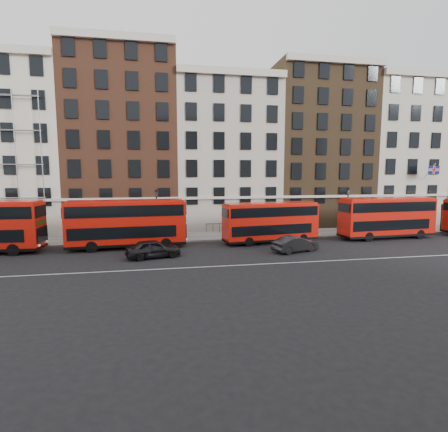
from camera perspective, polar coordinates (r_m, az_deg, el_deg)
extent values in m
plane|color=black|center=(29.90, 6.47, -6.77)|extent=(120.00, 120.00, 0.00)
cube|color=gray|center=(39.83, 2.08, -3.14)|extent=(80.00, 5.00, 0.15)
cube|color=gray|center=(37.43, 2.91, -3.80)|extent=(80.00, 0.30, 0.16)
cube|color=white|center=(28.05, 7.66, -7.71)|extent=(70.00, 0.12, 0.01)
cube|color=beige|center=(48.93, -31.32, 9.42)|extent=(12.80, 10.00, 20.00)
cube|color=brown|center=(46.13, -16.06, 11.61)|extent=(12.80, 10.00, 22.00)
cube|color=beige|center=(43.23, -17.34, 26.32)|extent=(12.80, 0.50, 0.80)
cube|color=#B2AC9D|center=(46.61, 0.11, 9.98)|extent=(12.80, 10.00, 19.00)
cube|color=beige|center=(42.96, 1.50, 22.55)|extent=(12.80, 0.50, 0.80)
cube|color=brown|center=(50.59, 14.77, 10.66)|extent=(12.80, 10.00, 21.00)
cube|color=beige|center=(47.72, 18.09, 23.13)|extent=(12.80, 0.50, 0.80)
cube|color=beige|center=(57.15, 26.60, 9.21)|extent=(12.80, 10.00, 20.00)
cube|color=beige|center=(54.41, 30.71, 19.36)|extent=(12.80, 0.50, 0.80)
cube|color=black|center=(35.46, -27.54, -2.66)|extent=(0.23, 2.32, 1.37)
cube|color=black|center=(35.30, -27.65, -0.86)|extent=(0.21, 2.00, 0.44)
cylinder|color=black|center=(35.34, -31.14, -4.74)|extent=(1.07, 0.36, 1.05)
cylinder|color=black|center=(37.46, -29.67, -4.03)|extent=(1.07, 0.36, 1.05)
cube|color=red|center=(34.23, -15.55, -1.13)|extent=(10.98, 3.25, 4.08)
cube|color=black|center=(34.55, -15.45, -4.28)|extent=(10.98, 3.29, 0.25)
cube|color=black|center=(34.35, -16.03, -2.30)|extent=(9.75, 3.26, 1.08)
cube|color=black|center=(34.08, -15.62, 0.97)|extent=(10.57, 3.31, 1.03)
cube|color=red|center=(34.01, -15.67, 2.35)|extent=(10.66, 3.03, 0.19)
cube|color=black|center=(34.63, -6.43, -2.17)|extent=(0.22, 2.27, 1.34)
cube|color=black|center=(34.47, -6.46, -0.35)|extent=(0.20, 1.96, 0.43)
cylinder|color=black|center=(33.49, -9.46, -4.42)|extent=(1.05, 0.35, 1.03)
cylinder|color=black|center=(35.75, -9.76, -3.70)|extent=(1.05, 0.35, 1.03)
cylinder|color=black|center=(33.65, -20.79, -4.74)|extent=(1.05, 0.35, 1.03)
cylinder|color=black|center=(35.90, -20.36, -4.00)|extent=(1.05, 0.35, 1.03)
cube|color=red|center=(35.87, 7.64, -0.96)|extent=(9.97, 3.56, 3.67)
cube|color=black|center=(36.15, 7.59, -3.66)|extent=(9.98, 3.60, 0.22)
cube|color=black|center=(35.85, 7.22, -1.97)|extent=(8.88, 3.49, 0.98)
cube|color=black|center=(35.73, 7.67, 0.85)|extent=(9.61, 3.58, 0.93)
cube|color=red|center=(35.66, 7.68, 2.03)|extent=(9.67, 3.34, 0.17)
cube|color=black|center=(38.33, 14.27, -1.69)|extent=(0.34, 2.04, 1.21)
cube|color=black|center=(38.20, 14.32, -0.22)|extent=(0.30, 1.76, 0.39)
cylinder|color=black|center=(36.71, 12.76, -3.57)|extent=(0.95, 0.38, 0.93)
cylinder|color=black|center=(38.49, 11.18, -3.04)|extent=(0.95, 0.38, 0.93)
cylinder|color=black|center=(34.11, 4.10, -4.22)|extent=(0.95, 0.38, 0.93)
cylinder|color=black|center=(36.01, 2.86, -3.61)|extent=(0.95, 0.38, 0.93)
cube|color=red|center=(41.83, 25.05, -0.18)|extent=(10.70, 3.21, 3.97)
cube|color=black|center=(42.08, 24.92, -2.70)|extent=(10.70, 3.25, 0.24)
cube|color=black|center=(41.72, 24.68, -1.12)|extent=(9.50, 3.21, 1.06)
cube|color=black|center=(41.70, 25.14, 1.50)|extent=(10.30, 3.27, 1.01)
cube|color=red|center=(41.64, 25.19, 2.60)|extent=(10.38, 2.99, 0.18)
cube|color=black|center=(45.46, 30.19, -0.94)|extent=(0.23, 2.21, 1.31)
cube|color=black|center=(45.34, 30.28, 0.41)|extent=(0.21, 1.91, 0.42)
cylinder|color=black|center=(43.49, 29.35, -2.61)|extent=(1.02, 0.35, 1.01)
cylinder|color=black|center=(45.12, 27.39, -2.18)|extent=(1.02, 0.35, 1.01)
cylinder|color=black|center=(39.36, 22.54, -3.17)|extent=(1.02, 0.35, 1.01)
cylinder|color=black|center=(41.15, 20.67, -2.66)|extent=(1.02, 0.35, 1.01)
imported|color=black|center=(30.15, -11.46, -5.23)|extent=(4.89, 2.87, 1.56)
imported|color=#232326|center=(32.40, 11.58, -4.49)|extent=(4.63, 2.81, 1.44)
cylinder|color=black|center=(36.79, -10.91, -0.37)|extent=(0.14, 0.14, 4.60)
cylinder|color=black|center=(37.10, -10.84, -3.43)|extent=(0.32, 0.32, 0.60)
cube|color=#262626|center=(36.55, -11.00, 3.60)|extent=(0.32, 0.32, 0.55)
cone|color=black|center=(36.53, -11.01, 4.15)|extent=(0.44, 0.44, 0.25)
cylinder|color=black|center=(42.31, 19.48, 0.31)|extent=(0.14, 0.14, 4.60)
cylinder|color=black|center=(42.58, 19.37, -2.36)|extent=(0.32, 0.32, 0.60)
cube|color=#262626|center=(42.10, 19.62, 3.76)|extent=(0.32, 0.32, 0.55)
cone|color=black|center=(42.09, 19.64, 4.23)|extent=(0.44, 0.44, 0.25)
cylinder|color=black|center=(49.58, 31.90, -0.58)|extent=(0.12, 0.12, 2.60)
cube|color=black|center=(49.31, 32.14, 1.24)|extent=(0.25, 0.30, 0.75)
sphere|color=red|center=(49.17, 32.29, 1.47)|extent=(0.14, 0.14, 0.14)
sphere|color=#0C9919|center=(49.21, 32.26, 0.96)|extent=(0.14, 0.14, 0.14)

